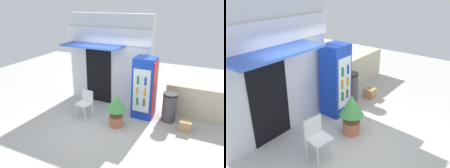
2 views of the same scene
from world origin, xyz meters
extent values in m
plane|color=beige|center=(0.00, 0.00, 0.00)|extent=(16.00, 16.00, 0.00)
cube|color=silver|center=(-0.44, 1.69, 1.60)|extent=(3.07, 0.33, 3.20)
cube|color=white|center=(-0.44, 1.49, 2.48)|extent=(3.07, 0.08, 0.53)
cube|color=blue|center=(-0.80, 1.12, 2.18)|extent=(2.05, 0.82, 0.06)
cube|color=black|center=(-0.80, 1.52, 1.07)|extent=(0.99, 0.03, 2.13)
cube|color=#1438B2|center=(1.05, 1.11, 0.99)|extent=(0.66, 0.58, 1.98)
cube|color=silver|center=(1.05, 0.80, 0.99)|extent=(0.53, 0.02, 1.38)
cube|color=red|center=(1.39, 1.11, 0.99)|extent=(0.02, 0.52, 1.78)
cylinder|color=#196B2D|center=(0.94, 0.79, 0.64)|extent=(0.06, 0.06, 0.24)
cylinder|color=brown|center=(1.16, 0.79, 0.64)|extent=(0.06, 0.06, 0.24)
cylinder|color=orange|center=(0.93, 0.79, 0.99)|extent=(0.06, 0.06, 0.24)
cylinder|color=orange|center=(1.17, 0.79, 0.99)|extent=(0.06, 0.06, 0.24)
cylinder|color=#196B2D|center=(0.94, 0.79, 1.34)|extent=(0.06, 0.06, 0.24)
cylinder|color=#1938A5|center=(1.17, 0.79, 1.34)|extent=(0.06, 0.06, 0.24)
cylinder|color=silver|center=(-0.87, 0.05, 0.23)|extent=(0.04, 0.04, 0.46)
cylinder|color=silver|center=(-0.49, -0.01, 0.23)|extent=(0.04, 0.04, 0.46)
cylinder|color=silver|center=(-0.82, 0.43, 0.23)|extent=(0.04, 0.04, 0.46)
cylinder|color=silver|center=(-0.43, 0.37, 0.23)|extent=(0.04, 0.04, 0.46)
cube|color=silver|center=(-0.65, 0.21, 0.48)|extent=(0.50, 0.50, 0.04)
cube|color=silver|center=(-0.62, 0.40, 0.69)|extent=(0.44, 0.11, 0.38)
cylinder|color=#BC6B4C|center=(0.50, 0.19, 0.16)|extent=(0.42, 0.42, 0.32)
cylinder|color=brown|center=(0.50, 0.19, 0.41)|extent=(0.05, 0.05, 0.20)
cone|color=#47994C|center=(0.50, 0.19, 0.77)|extent=(0.59, 0.59, 0.51)
cylinder|color=#47474C|center=(1.88, 1.16, 0.43)|extent=(0.42, 0.42, 0.87)
cylinder|color=black|center=(1.88, 1.16, 0.90)|extent=(0.45, 0.45, 0.06)
cube|color=beige|center=(3.08, 1.68, 0.52)|extent=(2.86, 0.21, 1.04)
cube|color=tan|center=(2.45, 0.80, 0.15)|extent=(0.34, 0.33, 0.31)
camera|label=1|loc=(2.83, -5.08, 3.54)|focal=34.76mm
camera|label=2|loc=(-3.60, -2.54, 3.46)|focal=38.07mm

